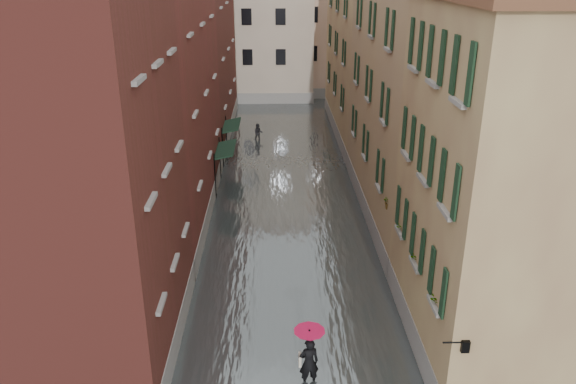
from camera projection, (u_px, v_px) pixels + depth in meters
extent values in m
plane|color=#59595B|center=(293.00, 313.00, 21.48)|extent=(120.00, 120.00, 0.00)
cube|color=#515859|center=(286.00, 185.00, 33.46)|extent=(10.00, 60.00, 0.20)
cube|color=maroon|center=(66.00, 173.00, 17.00)|extent=(6.00, 8.00, 13.00)
cube|color=maroon|center=(144.00, 99.00, 27.27)|extent=(6.00, 14.00, 12.50)
cube|color=maroon|center=(186.00, 43.00, 40.86)|extent=(6.00, 16.00, 14.00)
cube|color=#8C6548|center=(518.00, 192.00, 17.61)|extent=(6.00, 8.00, 11.50)
cube|color=#997A5C|center=(430.00, 93.00, 27.50)|extent=(6.00, 14.00, 13.00)
cube|color=#8C6548|center=(376.00, 59.00, 41.66)|extent=(6.00, 16.00, 11.50)
cube|color=beige|center=(249.00, 29.00, 54.09)|extent=(12.00, 9.00, 13.00)
cube|color=tan|center=(339.00, 31.00, 56.34)|extent=(10.00, 9.00, 12.00)
cube|color=black|center=(226.00, 149.00, 32.02)|extent=(1.09, 3.13, 0.31)
cylinder|color=black|center=(215.00, 178.00, 31.00)|extent=(0.06, 0.06, 2.80)
cylinder|color=black|center=(220.00, 159.00, 33.90)|extent=(0.06, 0.06, 2.80)
cube|color=black|center=(232.00, 125.00, 36.72)|extent=(1.09, 3.08, 0.31)
cylinder|color=black|center=(223.00, 149.00, 35.72)|extent=(0.06, 0.06, 2.80)
cylinder|color=black|center=(226.00, 135.00, 38.56)|extent=(0.06, 0.06, 2.80)
cylinder|color=black|center=(454.00, 342.00, 14.85)|extent=(0.60, 0.05, 0.05)
cube|color=black|center=(465.00, 345.00, 14.89)|extent=(0.22, 0.22, 0.35)
cube|color=beige|center=(465.00, 345.00, 14.89)|extent=(0.14, 0.14, 0.24)
cube|color=brown|center=(439.00, 304.00, 16.44)|extent=(0.22, 0.85, 0.18)
imported|color=#265926|center=(440.00, 292.00, 16.28)|extent=(0.59, 0.51, 0.66)
cube|color=brown|center=(418.00, 261.00, 18.78)|extent=(0.22, 0.85, 0.18)
imported|color=#265926|center=(419.00, 250.00, 18.63)|extent=(0.59, 0.51, 0.66)
cube|color=brown|center=(403.00, 231.00, 20.91)|extent=(0.22, 0.85, 0.18)
imported|color=#265926|center=(404.00, 221.00, 20.75)|extent=(0.59, 0.51, 0.66)
cube|color=brown|center=(390.00, 204.00, 23.28)|extent=(0.22, 0.85, 0.18)
imported|color=#265926|center=(391.00, 194.00, 23.12)|extent=(0.59, 0.51, 0.66)
imported|color=black|center=(309.00, 362.00, 17.48)|extent=(0.70, 0.53, 1.74)
cube|color=beige|center=(300.00, 360.00, 17.49)|extent=(0.08, 0.30, 0.38)
cylinder|color=black|center=(309.00, 350.00, 17.29)|extent=(0.02, 0.02, 1.00)
cone|color=#CC0D41|center=(309.00, 335.00, 17.08)|extent=(0.98, 0.98, 0.28)
imported|color=black|center=(258.00, 133.00, 41.60)|extent=(0.70, 0.56, 1.41)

